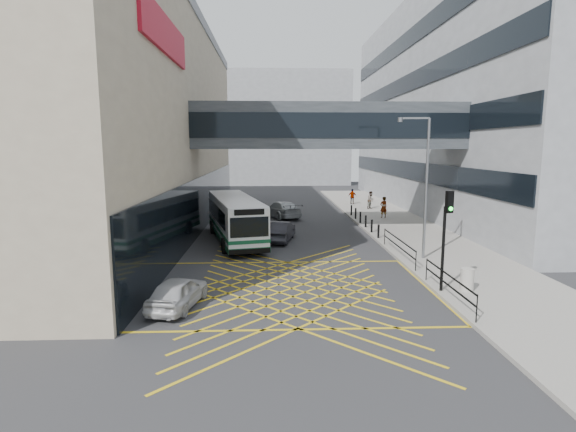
{
  "coord_description": "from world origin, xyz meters",
  "views": [
    {
      "loc": [
        -0.93,
        -18.95,
        6.16
      ],
      "look_at": [
        0.0,
        4.0,
        2.6
      ],
      "focal_mm": 28.0,
      "sensor_mm": 36.0,
      "label": 1
    }
  ],
  "objects": [
    {
      "name": "bollards",
      "position": [
        6.25,
        15.0,
        0.61
      ],
      "size": [
        0.14,
        10.14,
        0.9
      ],
      "color": "black",
      "rests_on": "pavement"
    },
    {
      "name": "building_far",
      "position": [
        -2.0,
        60.0,
        9.0
      ],
      "size": [
        28.0,
        16.0,
        18.0
      ],
      "primitive_type": "cube",
      "color": "gray",
      "rests_on": "ground"
    },
    {
      "name": "car_dark",
      "position": [
        -0.28,
        9.97,
        0.66
      ],
      "size": [
        2.52,
        4.5,
        1.33
      ],
      "primitive_type": "imported",
      "rotation": [
        0.0,
        0.0,
        2.93
      ],
      "color": "black",
      "rests_on": "ground"
    },
    {
      "name": "pedestrian_b",
      "position": [
        8.9,
        24.07,
        1.01
      ],
      "size": [
        0.93,
        0.91,
        1.69
      ],
      "primitive_type": "imported",
      "rotation": [
        0.0,
        0.0,
        0.74
      ],
      "color": "gray",
      "rests_on": "pavement"
    },
    {
      "name": "skybridge",
      "position": [
        3.0,
        12.0,
        7.5
      ],
      "size": [
        20.0,
        4.1,
        3.0
      ],
      "color": "#373C42",
      "rests_on": "ground"
    },
    {
      "name": "ground",
      "position": [
        0.0,
        0.0,
        0.0
      ],
      "size": [
        120.0,
        120.0,
        0.0
      ],
      "primitive_type": "plane",
      "color": "#333335"
    },
    {
      "name": "pedestrian_a",
      "position": [
        8.74,
        18.53,
        1.05
      ],
      "size": [
        0.83,
        0.7,
        1.79
      ],
      "primitive_type": "imported",
      "rotation": [
        0.0,
        0.0,
        3.45
      ],
      "color": "gray",
      "rests_on": "pavement"
    },
    {
      "name": "building_whsmith",
      "position": [
        -17.98,
        16.0,
        8.0
      ],
      "size": [
        24.17,
        42.0,
        16.0
      ],
      "color": "tan",
      "rests_on": "ground"
    },
    {
      "name": "pedestrian_c",
      "position": [
        7.76,
        27.77,
        0.95
      ],
      "size": [
        1.03,
        0.76,
        1.58
      ],
      "primitive_type": "imported",
      "rotation": [
        0.0,
        0.0,
        2.77
      ],
      "color": "gray",
      "rests_on": "pavement"
    },
    {
      "name": "street_lamp",
      "position": [
        7.21,
        4.54,
        4.44
      ],
      "size": [
        1.71,
        0.43,
        7.51
      ],
      "rotation": [
        0.0,
        0.0,
        -0.13
      ],
      "color": "slate",
      "rests_on": "pavement"
    },
    {
      "name": "litter_bin",
      "position": [
        7.33,
        -1.07,
        0.64
      ],
      "size": [
        0.55,
        0.55,
        0.95
      ],
      "primitive_type": "cylinder",
      "color": "#ADA89E",
      "rests_on": "pavement"
    },
    {
      "name": "pavement",
      "position": [
        9.0,
        15.0,
        0.08
      ],
      "size": [
        6.0,
        54.0,
        0.16
      ],
      "primitive_type": "cube",
      "color": "gray",
      "rests_on": "ground"
    },
    {
      "name": "bus",
      "position": [
        -3.25,
        10.27,
        1.55
      ],
      "size": [
        4.66,
        10.55,
        2.88
      ],
      "rotation": [
        0.0,
        0.0,
        0.23
      ],
      "color": "silver",
      "rests_on": "ground"
    },
    {
      "name": "building_right",
      "position": [
        23.98,
        24.0,
        10.0
      ],
      "size": [
        24.09,
        44.0,
        20.0
      ],
      "color": "gray",
      "rests_on": "ground"
    },
    {
      "name": "car_white",
      "position": [
        -4.5,
        -2.16,
        0.62
      ],
      "size": [
        2.31,
        4.12,
        1.24
      ],
      "primitive_type": "imported",
      "rotation": [
        0.0,
        0.0,
        2.95
      ],
      "color": "#BDBDBF",
      "rests_on": "ground"
    },
    {
      "name": "traffic_light",
      "position": [
        6.28,
        -1.14,
        2.92
      ],
      "size": [
        0.34,
        0.51,
        4.24
      ],
      "rotation": [
        0.0,
        0.0,
        0.29
      ],
      "color": "black",
      "rests_on": "pavement"
    },
    {
      "name": "box_junction",
      "position": [
        0.0,
        0.0,
        0.0
      ],
      "size": [
        12.0,
        9.0,
        0.01
      ],
      "color": "gold",
      "rests_on": "ground"
    },
    {
      "name": "car_silver",
      "position": [
        0.07,
        19.86,
        0.76
      ],
      "size": [
        3.84,
        5.33,
        1.53
      ],
      "primitive_type": "imported",
      "rotation": [
        0.0,
        0.0,
        3.55
      ],
      "color": "#A0A5A9",
      "rests_on": "ground"
    },
    {
      "name": "kerb_railings",
      "position": [
        6.15,
        1.78,
        0.88
      ],
      "size": [
        0.05,
        12.54,
        1.0
      ],
      "color": "black",
      "rests_on": "pavement"
    }
  ]
}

